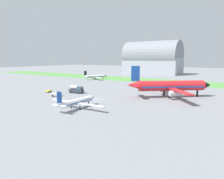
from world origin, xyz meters
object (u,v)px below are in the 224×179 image
at_px(airplane_foreground_turboprop, 77,102).
at_px(baggage_cart_by_runway, 49,91).
at_px(fuel_truck_near_gate, 76,89).
at_px(pushback_tug_midfield, 57,94).
at_px(airplane_taxiing_turboprop, 95,76).
at_px(airplane_midfield_jet, 170,86).

xyz_separation_m(airplane_foreground_turboprop, baggage_cart_by_runway, (-32.13, 15.09, -1.62)).
bearing_deg(fuel_truck_near_gate, pushback_tug_midfield, -104.75).
height_order(airplane_taxiing_turboprop, fuel_truck_near_gate, airplane_taxiing_turboprop).
relative_size(airplane_midfield_jet, fuel_truck_near_gate, 4.23).
distance_m(pushback_tug_midfield, baggage_cart_by_runway, 11.49).
bearing_deg(pushback_tug_midfield, fuel_truck_near_gate, 46.00).
bearing_deg(airplane_taxiing_turboprop, pushback_tug_midfield, -123.97).
height_order(airplane_foreground_turboprop, pushback_tug_midfield, airplane_foreground_turboprop).
relative_size(airplane_taxiing_turboprop, fuel_truck_near_gate, 2.81).
bearing_deg(airplane_foreground_turboprop, airplane_taxiing_turboprop, 33.35).
bearing_deg(baggage_cart_by_runway, pushback_tug_midfield, 51.07).
bearing_deg(airplane_foreground_turboprop, fuel_truck_near_gate, 42.21).
xyz_separation_m(pushback_tug_midfield, baggage_cart_by_runway, (-10.58, 4.47, -0.34)).
xyz_separation_m(airplane_midfield_jet, airplane_foreground_turboprop, (-16.53, -34.78, -2.25)).
relative_size(fuel_truck_near_gate, baggage_cart_by_runway, 2.45).
bearing_deg(baggage_cart_by_runway, airplane_taxiing_turboprop, -177.62).
distance_m(airplane_midfield_jet, baggage_cart_by_runway, 52.64).
bearing_deg(fuel_truck_near_gate, airplane_midfield_jet, 12.13).
relative_size(airplane_midfield_jet, pushback_tug_midfield, 7.26).
bearing_deg(airplane_taxiing_turboprop, fuel_truck_near_gate, -118.63).
xyz_separation_m(airplane_taxiing_turboprop, airplane_foreground_turboprop, (50.74, -71.03, -0.15)).
relative_size(airplane_taxiing_turboprop, baggage_cart_by_runway, 6.89).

